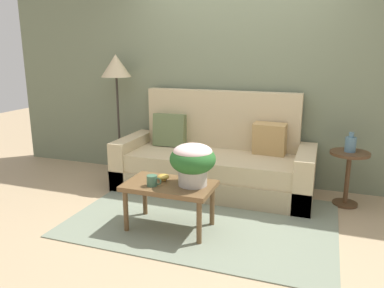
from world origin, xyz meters
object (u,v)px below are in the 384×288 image
object	(u,v)px
table_vase	(351,144)
coffee_mug	(152,181)
couch	(214,162)
coffee_table	(169,190)
floor_lamp	(116,76)
snack_bowl	(163,177)
side_table	(348,169)
potted_plant	(193,160)

from	to	relation	value
table_vase	coffee_mug	bearing A→B (deg)	-143.04
couch	coffee_table	world-z (taller)	couch
couch	floor_lamp	bearing A→B (deg)	173.95
coffee_table	floor_lamp	size ratio (longest dim) A/B	0.52
floor_lamp	snack_bowl	xyz separation A→B (m)	(1.18, -1.23, -0.82)
side_table	snack_bowl	size ratio (longest dim) A/B	5.27
coffee_table	table_vase	distance (m)	1.96
side_table	table_vase	distance (m)	0.27
potted_plant	table_vase	world-z (taller)	potted_plant
coffee_table	potted_plant	xyz separation A→B (m)	(0.21, 0.04, 0.29)
potted_plant	coffee_table	bearing A→B (deg)	-169.67
coffee_table	floor_lamp	distance (m)	2.02
coffee_mug	table_vase	xyz separation A→B (m)	(1.68, 1.26, 0.18)
couch	coffee_mug	bearing A→B (deg)	-99.61
floor_lamp	table_vase	world-z (taller)	floor_lamp
snack_bowl	table_vase	size ratio (longest dim) A/B	0.54
coffee_table	floor_lamp	bearing A→B (deg)	134.56
coffee_table	snack_bowl	bearing A→B (deg)	145.35
couch	side_table	world-z (taller)	couch
potted_plant	snack_bowl	world-z (taller)	potted_plant
coffee_table	potted_plant	distance (m)	0.36
floor_lamp	potted_plant	bearing A→B (deg)	-40.16
coffee_mug	snack_bowl	bearing A→B (deg)	78.41
couch	potted_plant	bearing A→B (deg)	-83.79
couch	potted_plant	world-z (taller)	couch
couch	coffee_mug	world-z (taller)	couch
side_table	coffee_mug	xyz separation A→B (m)	(-1.68, -1.25, 0.08)
potted_plant	snack_bowl	bearing A→B (deg)	176.05
couch	coffee_mug	xyz separation A→B (m)	(-0.21, -1.25, 0.16)
side_table	snack_bowl	xyz separation A→B (m)	(-1.65, -1.09, 0.07)
side_table	snack_bowl	world-z (taller)	side_table
coffee_table	table_vase	world-z (taller)	table_vase
coffee_mug	snack_bowl	size ratio (longest dim) A/B	1.25
table_vase	potted_plant	bearing A→B (deg)	-140.28
side_table	floor_lamp	bearing A→B (deg)	177.19
coffee_table	couch	bearing A→B (deg)	85.41
floor_lamp	potted_plant	world-z (taller)	floor_lamp
side_table	table_vase	xyz separation A→B (m)	(-0.00, 0.01, 0.27)
floor_lamp	side_table	bearing A→B (deg)	-2.81
side_table	table_vase	bearing A→B (deg)	118.19
couch	floor_lamp	distance (m)	1.67
coffee_mug	table_vase	bearing A→B (deg)	36.96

